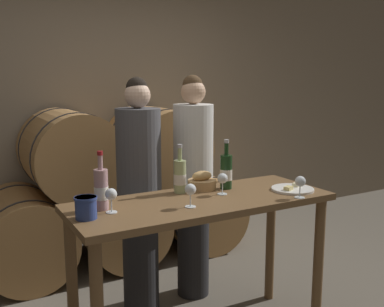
% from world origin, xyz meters
% --- Properties ---
extents(stone_wall_back, '(10.00, 0.12, 3.20)m').
position_xyz_m(stone_wall_back, '(0.00, 2.03, 1.60)').
color(stone_wall_back, gray).
rests_on(stone_wall_back, ground_plane).
extents(barrel_stack, '(2.30, 0.85, 1.35)m').
position_xyz_m(barrel_stack, '(-0.00, 1.48, 0.61)').
color(barrel_stack, '#A87A47').
rests_on(barrel_stack, ground_plane).
extents(tasting_table, '(1.55, 0.59, 0.91)m').
position_xyz_m(tasting_table, '(0.00, 0.00, 0.76)').
color(tasting_table, brown).
rests_on(tasting_table, ground_plane).
extents(person_left, '(0.30, 0.30, 1.61)m').
position_xyz_m(person_left, '(-0.16, 0.57, 0.83)').
color(person_left, '#232326').
rests_on(person_left, ground_plane).
extents(person_right, '(0.29, 0.29, 1.63)m').
position_xyz_m(person_right, '(0.26, 0.57, 0.84)').
color(person_right, '#232326').
rests_on(person_right, ground_plane).
extents(wine_bottle_red, '(0.08, 0.08, 0.31)m').
position_xyz_m(wine_bottle_red, '(0.26, 0.13, 1.02)').
color(wine_bottle_red, '#193819').
rests_on(wine_bottle_red, tasting_table).
extents(wine_bottle_white, '(0.08, 0.08, 0.30)m').
position_xyz_m(wine_bottle_white, '(-0.05, 0.19, 1.02)').
color(wine_bottle_white, '#ADBC7F').
rests_on(wine_bottle_white, tasting_table).
extents(wine_bottle_rose, '(0.08, 0.08, 0.32)m').
position_xyz_m(wine_bottle_rose, '(-0.58, 0.08, 1.02)').
color(wine_bottle_rose, '#BC8E93').
rests_on(wine_bottle_rose, tasting_table).
extents(blue_crock, '(0.12, 0.12, 0.11)m').
position_xyz_m(blue_crock, '(-0.69, -0.04, 0.97)').
color(blue_crock, navy).
rests_on(blue_crock, tasting_table).
extents(bread_basket, '(0.18, 0.18, 0.12)m').
position_xyz_m(bread_basket, '(0.11, 0.19, 0.96)').
color(bread_basket, tan).
rests_on(bread_basket, tasting_table).
extents(cheese_plate, '(0.26, 0.26, 0.04)m').
position_xyz_m(cheese_plate, '(0.60, -0.11, 0.92)').
color(cheese_plate, white).
rests_on(cheese_plate, tasting_table).
extents(wine_glass_far_left, '(0.06, 0.06, 0.13)m').
position_xyz_m(wine_glass_far_left, '(-0.55, 0.00, 1.01)').
color(wine_glass_far_left, white).
rests_on(wine_glass_far_left, tasting_table).
extents(wine_glass_left, '(0.06, 0.06, 0.13)m').
position_xyz_m(wine_glass_left, '(-0.14, -0.11, 1.01)').
color(wine_glass_left, white).
rests_on(wine_glass_left, tasting_table).
extents(wine_glass_center, '(0.06, 0.06, 0.13)m').
position_xyz_m(wine_glass_center, '(0.16, 0.02, 1.01)').
color(wine_glass_center, white).
rests_on(wine_glass_center, tasting_table).
extents(wine_glass_right, '(0.06, 0.06, 0.13)m').
position_xyz_m(wine_glass_right, '(0.51, -0.26, 1.01)').
color(wine_glass_right, white).
rests_on(wine_glass_right, tasting_table).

